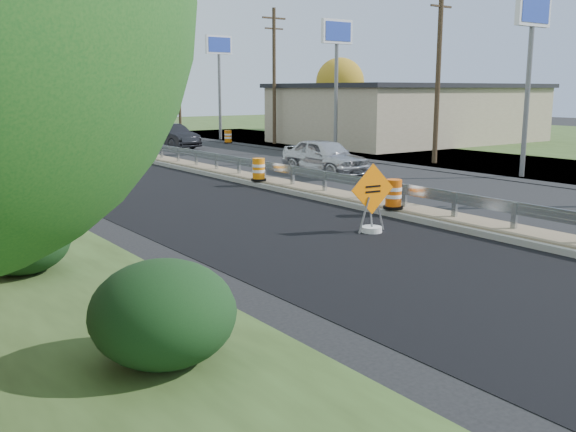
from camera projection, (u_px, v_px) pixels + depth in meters
ground at (404, 214)px, 20.27m from camera, size 140.00×140.00×0.00m
milled_overlay at (145, 187)px, 25.72m from camera, size 7.20×120.00×0.01m
median at (264, 181)px, 26.63m from camera, size 1.60×55.00×0.23m
guardrail at (251, 164)px, 27.30m from camera, size 0.10×46.15×0.72m
retail_building_near at (409, 113)px, 47.80m from camera, size 18.50×12.50×4.27m
pylon_sign_south at (532, 27)px, 27.41m from camera, size 2.20×0.30×7.90m
pylon_sign_mid at (337, 44)px, 37.77m from camera, size 2.20×0.30×7.90m
pylon_sign_north at (219, 55)px, 48.93m from camera, size 2.20×0.30×7.90m
utility_pole_smid at (438, 68)px, 33.06m from camera, size 1.90×0.26×9.40m
utility_pole_nmid at (274, 74)px, 45.02m from camera, size 1.90×0.26×9.40m
utility_pole_north at (179, 77)px, 56.98m from camera, size 1.90×0.26×9.40m
hedge_south at (163, 313)px, 9.05m from camera, size 2.09×2.09×1.52m
hedge_mid at (20, 239)px, 13.55m from camera, size 2.09×2.09×1.52m
tree_far_yellow at (340, 82)px, 61.36m from camera, size 4.62×4.62×6.86m
caution_sign at (372, 215)px, 17.50m from camera, size 1.37×0.57×1.90m
barrel_median_near at (393, 195)px, 19.78m from camera, size 0.62×0.62×0.91m
barrel_median_mid at (259, 170)px, 25.86m from camera, size 0.62×0.62×0.91m
barrel_median_far at (129, 146)px, 36.72m from camera, size 0.60×0.60×0.88m
barrel_shoulder_near at (327, 155)px, 34.46m from camera, size 0.54×0.54×0.79m
barrel_shoulder_far at (228, 137)px, 46.66m from camera, size 0.64×0.64×0.94m
car_silver at (325, 156)px, 29.64m from camera, size 1.96×4.82×1.64m
car_dark_mid at (171, 136)px, 42.70m from camera, size 2.18×4.99×1.60m
car_dark_far at (151, 134)px, 47.26m from camera, size 2.22×4.53×1.27m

